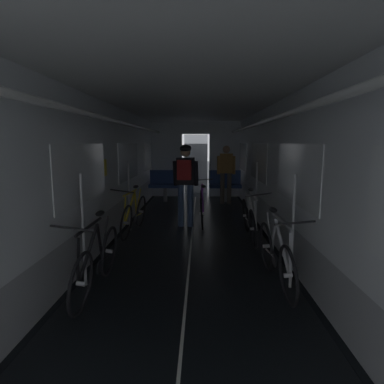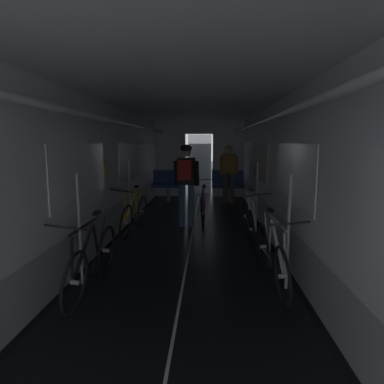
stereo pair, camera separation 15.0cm
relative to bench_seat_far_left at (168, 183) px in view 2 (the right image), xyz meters
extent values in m
cube|color=black|center=(-0.51, -4.82, -0.56)|extent=(0.08, 11.50, 0.01)
cube|color=black|center=(2.31, -4.82, -0.56)|extent=(0.08, 11.50, 0.01)
cube|color=beige|center=(0.90, -4.82, -0.56)|extent=(0.03, 11.27, 0.00)
cube|color=#9EA0A5|center=(-0.61, -4.82, -0.27)|extent=(0.12, 11.50, 0.60)
cube|color=silver|center=(-0.61, -4.82, 0.96)|extent=(0.12, 11.50, 1.85)
cube|color=white|center=(-0.54, -5.40, 0.78)|extent=(0.02, 1.90, 0.80)
cube|color=white|center=(-0.54, -2.52, 0.78)|extent=(0.02, 1.90, 0.80)
cube|color=white|center=(-0.54, 0.35, 0.78)|extent=(0.02, 1.90, 0.80)
cube|color=yellow|center=(-0.54, -4.38, 0.78)|extent=(0.01, 0.20, 0.28)
cylinder|color=white|center=(-0.27, -4.82, 1.53)|extent=(0.07, 11.04, 0.07)
cylinder|color=#B7BABF|center=(-0.37, -5.97, 0.13)|extent=(0.04, 0.04, 1.40)
cylinder|color=#B7BABF|center=(-0.37, -3.37, 0.13)|extent=(0.04, 0.04, 1.40)
cube|color=#9EA0A5|center=(2.41, -4.82, -0.27)|extent=(0.12, 11.50, 0.60)
cube|color=silver|center=(2.41, -4.82, 0.96)|extent=(0.12, 11.50, 1.85)
cube|color=white|center=(2.35, -5.40, 0.78)|extent=(0.02, 1.90, 0.80)
cube|color=white|center=(2.35, -2.52, 0.78)|extent=(0.02, 1.90, 0.80)
cube|color=white|center=(2.35, 0.35, 0.78)|extent=(0.02, 1.90, 0.80)
cube|color=yellow|center=(2.35, -4.56, 0.78)|extent=(0.01, 0.20, 0.28)
cylinder|color=white|center=(2.07, -4.82, 1.53)|extent=(0.07, 11.04, 0.07)
cylinder|color=#B7BABF|center=(2.17, -5.97, 0.13)|extent=(0.04, 0.04, 1.40)
cylinder|color=#B7BABF|center=(2.17, -3.37, 0.13)|extent=(0.04, 0.04, 1.40)
cube|color=silver|center=(-0.05, 0.99, 0.66)|extent=(1.00, 0.12, 2.45)
cube|color=silver|center=(1.85, 0.99, 0.66)|extent=(1.00, 0.12, 2.45)
cube|color=silver|center=(0.90, 0.99, 1.68)|extent=(0.90, 0.12, 0.40)
cube|color=#4C4F54|center=(0.90, 1.69, 0.46)|extent=(0.81, 0.04, 2.05)
cube|color=white|center=(0.90, -4.82, 1.94)|extent=(3.14, 11.62, 0.12)
cylinder|color=gray|center=(0.00, -0.07, -0.35)|extent=(0.12, 0.12, 0.44)
cube|color=#2D4784|center=(0.00, -0.07, -0.08)|extent=(0.96, 0.44, 0.10)
cube|color=#2D4784|center=(0.00, 0.12, 0.17)|extent=(0.96, 0.08, 0.40)
torus|color=gray|center=(-0.43, 0.15, 0.37)|extent=(0.14, 0.14, 0.02)
cylinder|color=gray|center=(1.80, -0.07, -0.35)|extent=(0.12, 0.12, 0.44)
cube|color=#2D4784|center=(1.80, -0.07, -0.08)|extent=(0.96, 0.44, 0.10)
cube|color=#2D4784|center=(1.80, 0.12, 0.17)|extent=(0.96, 0.08, 0.40)
torus|color=gray|center=(1.37, 0.15, 0.37)|extent=(0.14, 0.14, 0.02)
torus|color=black|center=(1.99, -5.38, -0.23)|extent=(0.12, 0.67, 0.67)
cylinder|color=#B2B2B7|center=(1.99, -5.38, -0.23)|extent=(0.10, 0.05, 0.06)
torus|color=black|center=(2.02, -6.40, -0.23)|extent=(0.12, 0.67, 0.67)
cylinder|color=#B2B2B7|center=(2.02, -6.40, -0.23)|extent=(0.10, 0.05, 0.06)
cylinder|color=#ADAFB5|center=(2.03, -6.09, -0.01)|extent=(0.10, 0.54, 0.56)
cylinder|color=#ADAFB5|center=(2.02, -5.68, -0.01)|extent=(0.07, 0.34, 0.55)
cylinder|color=#ADAFB5|center=(2.05, -5.93, 0.25)|extent=(0.07, 0.82, 0.04)
cylinder|color=#ADAFB5|center=(2.01, -5.45, 0.01)|extent=(0.07, 0.16, 0.49)
cylinder|color=#ADAFB5|center=(1.99, -5.61, -0.26)|extent=(0.04, 0.45, 0.07)
cylinder|color=#ADAFB5|center=(2.04, -6.37, 0.01)|extent=(0.07, 0.09, 0.49)
cylinder|color=black|center=(2.00, -5.83, -0.28)|extent=(0.03, 0.17, 0.17)
ellipsoid|color=black|center=(2.04, -5.50, 0.31)|extent=(0.10, 0.24, 0.07)
cylinder|color=black|center=(2.07, -6.39, 0.35)|extent=(0.44, 0.04, 0.06)
torus|color=black|center=(-0.19, -3.09, -0.23)|extent=(0.17, 0.68, 0.67)
cylinder|color=#B2B2B7|center=(-0.19, -3.09, -0.23)|extent=(0.10, 0.06, 0.06)
torus|color=black|center=(-0.27, -4.11, -0.23)|extent=(0.17, 0.68, 0.67)
cylinder|color=#B2B2B7|center=(-0.27, -4.11, -0.23)|extent=(0.10, 0.06, 0.06)
cylinder|color=yellow|center=(-0.27, -3.80, -0.02)|extent=(0.14, 0.54, 0.56)
cylinder|color=yellow|center=(-0.24, -3.39, -0.02)|extent=(0.08, 0.35, 0.55)
cylinder|color=yellow|center=(-0.29, -3.64, 0.25)|extent=(0.10, 0.82, 0.04)
cylinder|color=yellow|center=(-0.22, -3.16, 0.01)|extent=(0.09, 0.16, 0.49)
cylinder|color=yellow|center=(-0.20, -3.32, -0.26)|extent=(0.06, 0.45, 0.07)
cylinder|color=yellow|center=(-0.30, -4.08, 0.01)|extent=(0.08, 0.09, 0.49)
cylinder|color=black|center=(-0.22, -3.54, -0.28)|extent=(0.04, 0.17, 0.17)
ellipsoid|color=black|center=(-0.26, -3.21, 0.31)|extent=(0.12, 0.25, 0.07)
cylinder|color=black|center=(-0.34, -4.10, 0.35)|extent=(0.44, 0.06, 0.07)
torus|color=black|center=(-0.15, -5.65, -0.23)|extent=(0.12, 0.67, 0.67)
cylinder|color=#B2B2B7|center=(-0.15, -5.65, -0.23)|extent=(0.10, 0.05, 0.06)
torus|color=black|center=(-0.16, -6.67, -0.23)|extent=(0.12, 0.67, 0.67)
cylinder|color=#B2B2B7|center=(-0.16, -6.67, -0.23)|extent=(0.10, 0.05, 0.06)
cylinder|color=black|center=(-0.18, -6.36, -0.02)|extent=(0.11, 0.54, 0.56)
cylinder|color=black|center=(-0.18, -5.95, -0.02)|extent=(0.10, 0.34, 0.55)
cylinder|color=black|center=(-0.21, -6.20, 0.25)|extent=(0.04, 0.82, 0.04)
cylinder|color=black|center=(-0.18, -5.72, 0.01)|extent=(0.08, 0.16, 0.49)
cylinder|color=black|center=(-0.15, -5.88, -0.26)|extent=(0.03, 0.45, 0.07)
cylinder|color=black|center=(-0.19, -6.64, 0.01)|extent=(0.08, 0.09, 0.49)
cylinder|color=black|center=(-0.15, -6.10, -0.28)|extent=(0.03, 0.17, 0.17)
ellipsoid|color=black|center=(-0.22, -5.77, 0.31)|extent=(0.10, 0.24, 0.07)
cylinder|color=black|center=(-0.23, -6.66, 0.35)|extent=(0.44, 0.03, 0.08)
torus|color=black|center=(1.97, -3.43, -0.24)|extent=(0.13, 0.67, 0.67)
cylinder|color=#B2B2B7|center=(1.97, -3.43, -0.24)|extent=(0.10, 0.05, 0.06)
torus|color=black|center=(1.95, -4.45, -0.24)|extent=(0.13, 0.67, 0.67)
cylinder|color=#B2B2B7|center=(1.95, -4.45, -0.24)|extent=(0.10, 0.05, 0.06)
cylinder|color=silver|center=(1.99, -4.13, -0.02)|extent=(0.11, 0.54, 0.56)
cylinder|color=silver|center=(1.99, -3.72, -0.02)|extent=(0.11, 0.34, 0.55)
cylinder|color=silver|center=(2.02, -3.98, 0.25)|extent=(0.05, 0.82, 0.04)
cylinder|color=silver|center=(2.00, -3.50, 0.00)|extent=(0.09, 0.16, 0.49)
cylinder|color=silver|center=(1.96, -3.65, -0.26)|extent=(0.04, 0.45, 0.07)
cylinder|color=silver|center=(1.99, -4.42, 0.00)|extent=(0.09, 0.09, 0.49)
cylinder|color=black|center=(1.95, -3.88, -0.28)|extent=(0.04, 0.17, 0.17)
ellipsoid|color=black|center=(2.04, -3.55, 0.30)|extent=(0.10, 0.24, 0.07)
cylinder|color=black|center=(2.03, -4.44, 0.34)|extent=(0.44, 0.03, 0.08)
cylinder|color=#384C75|center=(0.65, -3.01, -0.12)|extent=(0.13, 0.13, 0.90)
cylinder|color=#384C75|center=(0.85, -3.03, -0.12)|extent=(0.13, 0.13, 0.90)
cube|color=black|center=(0.75, -3.02, 0.61)|extent=(0.38, 0.25, 0.56)
cylinder|color=black|center=(0.53, -2.98, 0.56)|extent=(0.11, 0.20, 0.53)
cylinder|color=black|center=(0.97, -3.02, 0.56)|extent=(0.11, 0.20, 0.53)
sphere|color=tan|center=(0.75, -3.02, 1.01)|extent=(0.21, 0.21, 0.21)
ellipsoid|color=black|center=(0.75, -3.02, 1.08)|extent=(0.26, 0.30, 0.16)
cube|color=maroon|center=(0.74, -3.19, 0.65)|extent=(0.29, 0.19, 0.40)
torus|color=black|center=(1.09, -3.28, -0.23)|extent=(0.08, 0.67, 0.67)
cylinder|color=#B2B2B7|center=(1.09, -3.28, -0.23)|extent=(0.09, 0.05, 0.06)
torus|color=black|center=(1.10, -2.26, -0.23)|extent=(0.08, 0.67, 0.67)
cylinder|color=#B2B2B7|center=(1.10, -2.26, -0.23)|extent=(0.09, 0.05, 0.06)
cylinder|color=purple|center=(1.11, -2.57, -0.01)|extent=(0.08, 0.54, 0.56)
cylinder|color=purple|center=(1.11, -2.98, -0.01)|extent=(0.07, 0.34, 0.55)
cylinder|color=purple|center=(1.13, -2.73, 0.25)|extent=(0.04, 0.82, 0.04)
cylinder|color=purple|center=(1.11, -3.21, 0.01)|extent=(0.06, 0.16, 0.49)
cylinder|color=purple|center=(1.09, -3.05, -0.26)|extent=(0.03, 0.45, 0.07)
cylinder|color=purple|center=(1.11, -2.29, 0.01)|extent=(0.06, 0.09, 0.49)
cylinder|color=black|center=(1.09, -2.83, -0.28)|extent=(0.02, 0.17, 0.17)
ellipsoid|color=black|center=(1.13, -3.16, 0.31)|extent=(0.09, 0.24, 0.07)
cylinder|color=black|center=(1.13, -2.27, 0.35)|extent=(0.44, 0.03, 0.05)
cylinder|color=brown|center=(1.90, -0.37, -0.12)|extent=(0.13, 0.13, 0.90)
cylinder|color=brown|center=(1.70, -0.37, -0.12)|extent=(0.13, 0.13, 0.90)
cube|color=olive|center=(1.80, -0.37, 0.61)|extent=(0.36, 0.22, 0.56)
cylinder|color=olive|center=(2.02, -0.39, 0.56)|extent=(0.09, 0.20, 0.53)
cylinder|color=olive|center=(1.58, -0.39, 0.56)|extent=(0.09, 0.20, 0.53)
sphere|color=tan|center=(1.80, -0.37, 1.01)|extent=(0.21, 0.21, 0.21)
camera|label=1|loc=(1.06, -9.81, 1.19)|focal=30.57mm
camera|label=2|loc=(1.21, -9.81, 1.19)|focal=30.57mm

